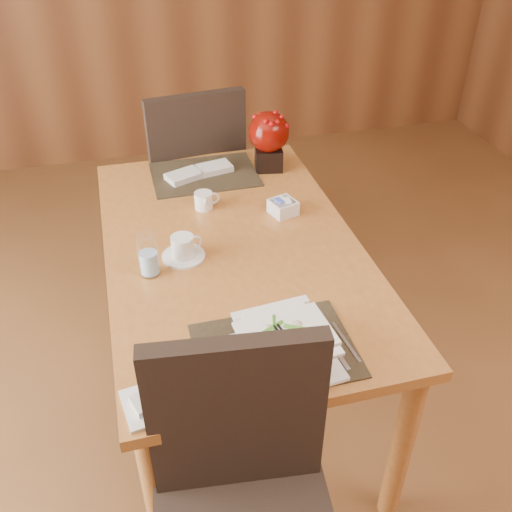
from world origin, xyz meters
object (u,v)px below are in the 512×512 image
object	(u,v)px
creamer_jug	(204,201)
berry_decor	(269,137)
soup_setting	(285,347)
coffee_cup	(183,249)
sugar_caddy	(283,207)
far_chair	(193,174)
dining_table	(233,266)
near_chair	(244,502)
water_glass	(148,254)
bread_plate	(151,403)

from	to	relation	value
creamer_jug	berry_decor	xyz separation A→B (m)	(0.34, 0.27, 0.11)
soup_setting	coffee_cup	distance (m)	0.59
sugar_caddy	far_chair	size ratio (longest dim) A/B	0.09
dining_table	near_chair	xyz separation A→B (m)	(-0.17, -0.87, -0.08)
sugar_caddy	near_chair	xyz separation A→B (m)	(-0.41, -1.03, -0.21)
berry_decor	near_chair	size ratio (longest dim) A/B	0.26
creamer_jug	water_glass	bearing A→B (deg)	-127.50
dining_table	soup_setting	world-z (taller)	soup_setting
bread_plate	coffee_cup	bearing A→B (deg)	73.79
creamer_jug	berry_decor	size ratio (longest dim) A/B	0.36
far_chair	water_glass	bearing A→B (deg)	66.55
sugar_caddy	water_glass	bearing A→B (deg)	-154.87
coffee_cup	bread_plate	world-z (taller)	coffee_cup
creamer_jug	sugar_caddy	world-z (taller)	creamer_jug
berry_decor	near_chair	distance (m)	1.52
creamer_jug	far_chair	distance (m)	0.65
water_glass	far_chair	xyz separation A→B (m)	(0.30, 0.99, -0.25)
near_chair	water_glass	bearing A→B (deg)	106.34
dining_table	far_chair	size ratio (longest dim) A/B	1.45
creamer_jug	near_chair	size ratio (longest dim) A/B	0.09
berry_decor	sugar_caddy	bearing A→B (deg)	-97.36
water_glass	berry_decor	bearing A→B (deg)	47.22
water_glass	bread_plate	distance (m)	0.56
coffee_cup	near_chair	distance (m)	0.86
berry_decor	bread_plate	world-z (taller)	berry_decor
bread_plate	creamer_jug	bearing A→B (deg)	71.59
soup_setting	coffee_cup	bearing A→B (deg)	104.02
dining_table	coffee_cup	xyz separation A→B (m)	(-0.18, -0.03, 0.13)
coffee_cup	far_chair	size ratio (longest dim) A/B	0.15
water_glass	berry_decor	xyz separation A→B (m)	(0.59, 0.64, 0.07)
soup_setting	berry_decor	xyz separation A→B (m)	(0.27, 1.13, 0.09)
berry_decor	creamer_jug	bearing A→B (deg)	-142.05
near_chair	bread_plate	bearing A→B (deg)	137.84
berry_decor	far_chair	bearing A→B (deg)	129.67
soup_setting	near_chair	size ratio (longest dim) A/B	0.29
soup_setting	bread_plate	xyz separation A→B (m)	(-0.38, -0.06, -0.05)
coffee_cup	creamer_jug	xyz separation A→B (m)	(0.13, 0.31, -0.00)
water_glass	far_chair	bearing A→B (deg)	73.12
coffee_cup	berry_decor	bearing A→B (deg)	50.77
sugar_caddy	berry_decor	xyz separation A→B (m)	(0.05, 0.39, 0.12)
berry_decor	bread_plate	xyz separation A→B (m)	(-0.65, -1.20, -0.14)
dining_table	berry_decor	world-z (taller)	berry_decor
near_chair	far_chair	bearing A→B (deg)	91.22
soup_setting	far_chair	size ratio (longest dim) A/B	0.28
dining_table	bread_plate	world-z (taller)	bread_plate
dining_table	creamer_jug	xyz separation A→B (m)	(-0.05, 0.28, 0.13)
creamer_jug	near_chair	world-z (taller)	near_chair
soup_setting	far_chair	xyz separation A→B (m)	(-0.02, 1.49, -0.22)
dining_table	coffee_cup	size ratio (longest dim) A/B	10.00
coffee_cup	far_chair	xyz separation A→B (m)	(0.18, 0.93, -0.20)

